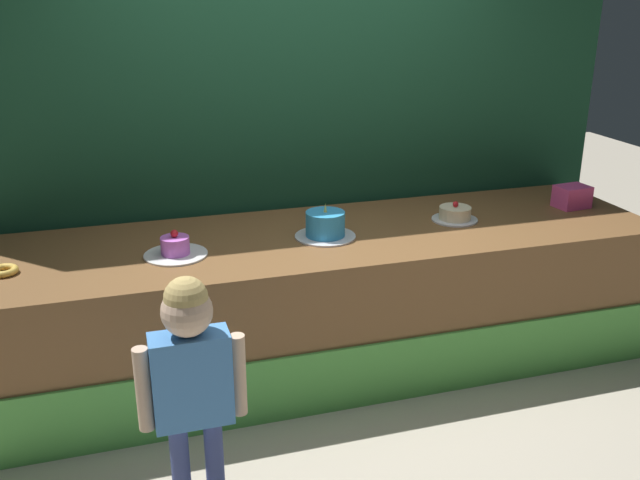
{
  "coord_description": "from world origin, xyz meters",
  "views": [
    {
      "loc": [
        -1.11,
        -3.06,
        2.14
      ],
      "look_at": [
        -0.08,
        0.32,
        0.86
      ],
      "focal_mm": 39.42,
      "sensor_mm": 36.0,
      "label": 1
    }
  ],
  "objects_px": {
    "pink_box": "(572,197)",
    "cake_center": "(325,226)",
    "child_figure": "(191,371)",
    "cake_left": "(175,248)",
    "cake_right": "(455,214)",
    "donut": "(4,271)"
  },
  "relations": [
    {
      "from": "pink_box",
      "to": "cake_center",
      "type": "distance_m",
      "value": 1.67
    },
    {
      "from": "child_figure",
      "to": "cake_center",
      "type": "xyz_separation_m",
      "value": [
        0.89,
        1.1,
        0.15
      ]
    },
    {
      "from": "cake_left",
      "to": "child_figure",
      "type": "bearing_deg",
      "value": -93.15
    },
    {
      "from": "cake_center",
      "to": "cake_right",
      "type": "xyz_separation_m",
      "value": [
        0.83,
        0.06,
        -0.03
      ]
    },
    {
      "from": "child_figure",
      "to": "cake_right",
      "type": "bearing_deg",
      "value": 33.84
    },
    {
      "from": "pink_box",
      "to": "donut",
      "type": "xyz_separation_m",
      "value": [
        -3.33,
        -0.14,
        -0.05
      ]
    },
    {
      "from": "cake_left",
      "to": "cake_right",
      "type": "xyz_separation_m",
      "value": [
        1.67,
        0.1,
        -0.0
      ]
    },
    {
      "from": "donut",
      "to": "cake_right",
      "type": "distance_m",
      "value": 2.5
    },
    {
      "from": "pink_box",
      "to": "cake_center",
      "type": "relative_size",
      "value": 0.59
    },
    {
      "from": "donut",
      "to": "cake_center",
      "type": "bearing_deg",
      "value": 1.75
    },
    {
      "from": "pink_box",
      "to": "cake_right",
      "type": "height_order",
      "value": "pink_box"
    },
    {
      "from": "child_figure",
      "to": "cake_right",
      "type": "height_order",
      "value": "child_figure"
    },
    {
      "from": "donut",
      "to": "cake_left",
      "type": "height_order",
      "value": "cake_left"
    },
    {
      "from": "pink_box",
      "to": "cake_left",
      "type": "xyz_separation_m",
      "value": [
        -2.5,
        -0.13,
        -0.03
      ]
    },
    {
      "from": "child_figure",
      "to": "cake_center",
      "type": "height_order",
      "value": "child_figure"
    },
    {
      "from": "cake_center",
      "to": "cake_right",
      "type": "relative_size",
      "value": 1.25
    },
    {
      "from": "child_figure",
      "to": "pink_box",
      "type": "bearing_deg",
      "value": 24.82
    },
    {
      "from": "donut",
      "to": "cake_center",
      "type": "relative_size",
      "value": 0.41
    },
    {
      "from": "cake_right",
      "to": "child_figure",
      "type": "bearing_deg",
      "value": -146.16
    },
    {
      "from": "donut",
      "to": "child_figure",
      "type": "bearing_deg",
      "value": -53.48
    },
    {
      "from": "pink_box",
      "to": "cake_right",
      "type": "distance_m",
      "value": 0.83
    },
    {
      "from": "pink_box",
      "to": "cake_center",
      "type": "height_order",
      "value": "cake_center"
    }
  ]
}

